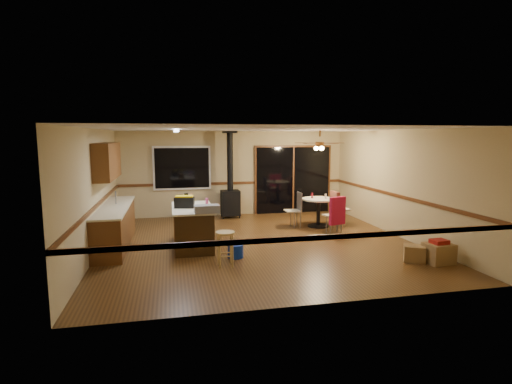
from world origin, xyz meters
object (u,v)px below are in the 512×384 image
object	(u,v)px
dining_table	(318,207)
chair_right	(336,204)
chair_near	(337,211)
box_under_window	(196,212)
kitchen_island	(193,227)
wood_stove	(230,194)
chair_left	(296,206)
blue_bucket	(235,251)
toolbox_grey	(207,209)
bar_stool	(225,249)
box_corner_a	(439,253)
box_corner_b	(414,253)
toolbox_black	(184,202)

from	to	relation	value
dining_table	chair_right	distance (m)	0.52
chair_near	box_under_window	bearing A→B (deg)	141.23
kitchen_island	chair_near	distance (m)	3.63
wood_stove	chair_left	size ratio (longest dim) A/B	4.89
wood_stove	box_under_window	xyz separation A→B (m)	(-1.03, 0.05, -0.53)
blue_bucket	chair_near	bearing A→B (deg)	26.75
toolbox_grey	chair_near	world-z (taller)	toolbox_grey
dining_table	wood_stove	bearing A→B (deg)	140.98
bar_stool	box_corner_a	world-z (taller)	bar_stool
kitchen_island	bar_stool	bearing A→B (deg)	-70.42
toolbox_grey	chair_left	distance (m)	3.38
wood_stove	box_under_window	distance (m)	1.16
dining_table	box_under_window	distance (m)	3.67
kitchen_island	box_corner_a	xyz separation A→B (m)	(4.60, -2.16, -0.26)
bar_stool	chair_near	xyz separation A→B (m)	(3.07, 1.90, 0.27)
chair_left	box_corner_b	xyz separation A→B (m)	(1.34, -3.38, -0.43)
chair_right	bar_stool	bearing A→B (deg)	-140.69
toolbox_grey	chair_right	world-z (taller)	toolbox_grey
chair_near	box_corner_b	world-z (taller)	chair_near
chair_right	box_corner_a	size ratio (longest dim) A/B	1.38
kitchen_island	chair_near	size ratio (longest dim) A/B	2.40
kitchen_island	toolbox_black	xyz separation A→B (m)	(-0.17, -0.04, 0.56)
chair_left	toolbox_grey	bearing A→B (deg)	-140.87
chair_near	blue_bucket	bearing A→B (deg)	-153.25
blue_bucket	chair_near	world-z (taller)	chair_near
box_corner_b	box_under_window	bearing A→B (deg)	127.76
wood_stove	toolbox_black	size ratio (longest dim) A/B	6.02
box_corner_a	bar_stool	bearing A→B (deg)	170.39
wood_stove	dining_table	distance (m)	2.78
bar_stool	chair_near	bearing A→B (deg)	31.69
bar_stool	box_under_window	world-z (taller)	bar_stool
chair_left	box_under_window	bearing A→B (deg)	146.74
toolbox_black	blue_bucket	distance (m)	1.62
box_corner_a	box_corner_b	size ratio (longest dim) A/B	1.30
dining_table	box_corner_a	size ratio (longest dim) A/B	1.77
toolbox_black	chair_left	distance (m)	3.38
box_corner_a	box_corner_b	bearing A→B (deg)	154.86
chair_left	box_corner_a	distance (m)	3.99
toolbox_black	dining_table	bearing A→B (deg)	20.33
box_corner_a	box_under_window	bearing A→B (deg)	129.45
chair_near	box_corner_a	world-z (taller)	chair_near
wood_stove	box_corner_b	world-z (taller)	wood_stove
kitchen_island	chair_right	distance (m)	4.20
chair_right	box_under_window	xyz separation A→B (m)	(-3.70, 1.75, -0.40)
blue_bucket	box_corner_a	size ratio (longest dim) A/B	0.63
toolbox_black	chair_right	size ratio (longest dim) A/B	0.60
chair_left	chair_right	distance (m)	1.11
box_corner_b	dining_table	bearing A→B (deg)	102.86
chair_right	box_corner_b	distance (m)	3.36
toolbox_black	dining_table	size ratio (longest dim) A/B	0.47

